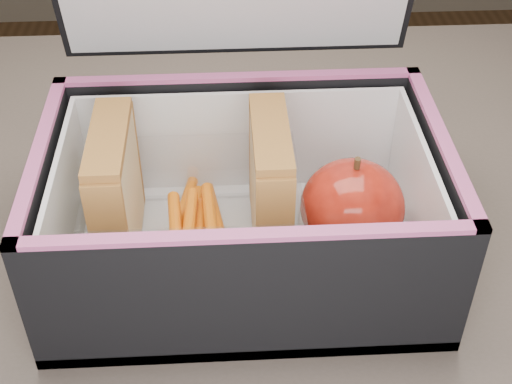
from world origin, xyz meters
TOP-DOWN VIEW (x-y plane):
  - kitchen_table at (0.00, 0.00)m, footprint 1.20×0.80m
  - lunch_bag at (-0.07, -0.01)m, footprint 0.30×0.25m
  - plastic_tub at (-0.10, -0.00)m, footprint 0.16×0.12m
  - sandwich_left at (-0.16, -0.00)m, footprint 0.03×0.10m
  - sandwich_right at (-0.05, -0.00)m, footprint 0.03×0.10m
  - carrot_sticks at (-0.10, -0.00)m, footprint 0.05×0.13m
  - paper_napkin at (0.02, -0.01)m, footprint 0.08×0.09m
  - red_apple at (0.02, -0.02)m, footprint 0.09×0.09m

SIDE VIEW (x-z plane):
  - kitchen_table at x=0.00m, z-range 0.28..1.03m
  - paper_napkin at x=0.02m, z-range 0.76..0.77m
  - carrot_sticks at x=-0.10m, z-range 0.77..0.80m
  - plastic_tub at x=-0.10m, z-range 0.76..0.83m
  - red_apple at x=0.02m, z-range 0.77..0.85m
  - lunch_bag at x=-0.07m, z-range 0.67..0.97m
  - sandwich_right at x=-0.05m, z-range 0.77..0.88m
  - sandwich_left at x=-0.16m, z-range 0.77..0.88m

